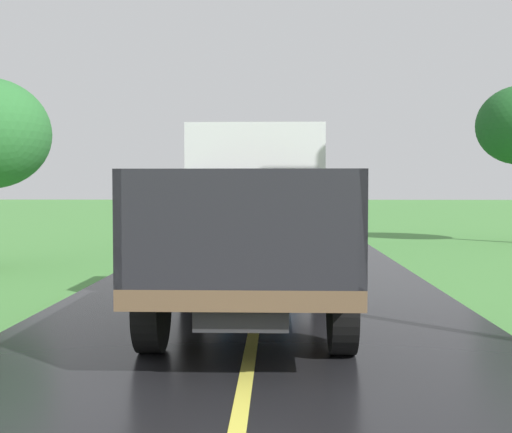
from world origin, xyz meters
name	(u,v)px	position (x,y,z in m)	size (l,w,h in m)	color
banana_truck_near	(255,218)	(-0.04, 10.04, 1.46)	(2.38, 5.82, 2.80)	#2D2D30
banana_truck_far	(261,200)	(-0.26, 22.06, 1.47)	(2.38, 5.81, 2.80)	#2D2D30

